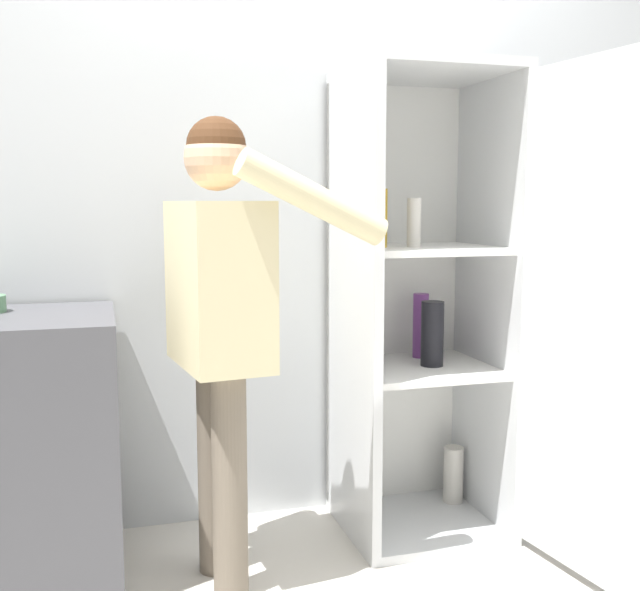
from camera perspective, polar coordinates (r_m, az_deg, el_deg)
name	(u,v)px	position (r m, az deg, el deg)	size (l,w,h in m)	color
wall_back	(309,201)	(3.03, -0.84, 7.23)	(7.00, 0.06, 2.55)	silver
refrigerator	(453,309)	(2.83, 10.07, -1.01)	(0.71, 1.14, 1.76)	silver
person	(221,299)	(2.43, -7.52, -0.25)	(0.65, 0.58, 1.54)	#726656
counter	(24,451)	(2.71, -21.63, -10.94)	(0.61, 0.60, 0.90)	#4C4C51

